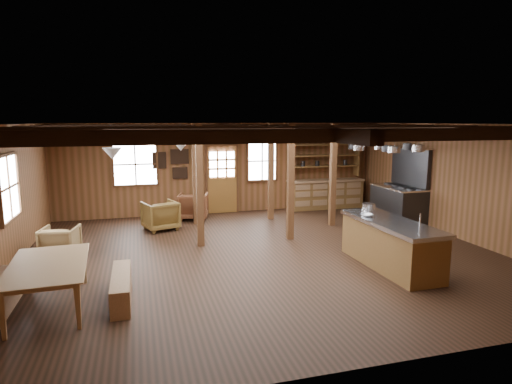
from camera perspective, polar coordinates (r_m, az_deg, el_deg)
room at (r=9.09m, az=0.90°, el=0.18°), size 10.04×9.04×2.84m
ceiling_joists at (r=9.14m, az=0.60°, el=8.30°), size 9.80×8.82×0.18m
timber_posts at (r=11.21m, az=0.42°, el=1.95°), size 3.95×2.35×2.80m
back_door at (r=13.44m, az=-4.52°, el=0.95°), size 1.02×0.08×2.15m
window_back_left at (r=13.12m, az=-15.80°, el=3.57°), size 1.32×0.06×1.32m
window_back_right at (r=13.67m, az=0.80°, el=4.16°), size 1.02×0.06×1.32m
window_left at (r=9.49m, az=-30.16°, el=0.51°), size 0.14×1.24×1.32m
notice_boards at (r=13.15m, az=-11.00°, el=3.94°), size 1.08×0.03×0.90m
back_counter at (r=14.30m, az=9.18°, el=0.23°), size 2.55×0.60×2.45m
pendant_lamps at (r=9.62m, az=-13.86°, el=5.53°), size 1.86×2.36×0.66m
pot_rack at (r=10.56m, az=16.24°, el=5.87°), size 0.43×3.00×0.45m
kitchen_island at (r=8.88m, az=17.46°, el=-6.58°), size 0.94×2.52×1.20m
step_stool at (r=9.76m, az=14.81°, el=-6.67°), size 0.49×0.37×0.41m
commercial_range at (r=12.87m, az=18.67°, el=-0.81°), size 0.90×1.75×2.16m
dining_table at (r=7.46m, az=-25.53°, el=-11.18°), size 1.24×2.08×0.71m
bench_aisle at (r=7.40m, az=-17.51°, el=-12.03°), size 0.29×1.54×0.42m
armchair_a at (r=11.64m, az=-12.63°, el=-3.07°), size 1.04×1.05×0.77m
armchair_b at (r=12.74m, az=-8.37°, el=-1.85°), size 1.01×1.03×0.78m
armchair_c at (r=10.06m, az=-24.64°, el=-6.02°), size 0.82×0.83×0.66m
counter_pot at (r=9.51m, az=14.78°, el=-2.01°), size 0.29×0.29×0.17m
bowl at (r=8.99m, az=14.57°, el=-3.02°), size 0.25×0.25×0.06m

